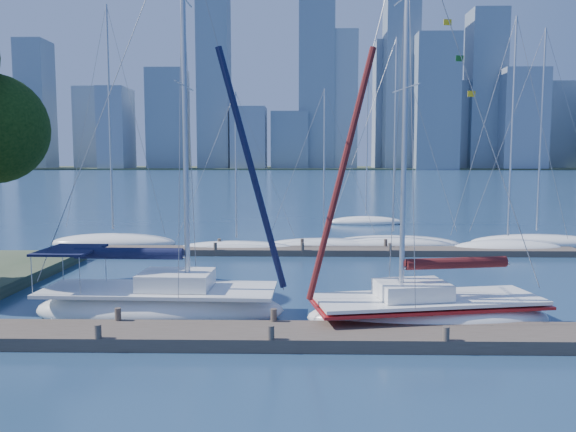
{
  "coord_description": "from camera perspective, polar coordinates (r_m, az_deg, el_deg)",
  "views": [
    {
      "loc": [
        0.8,
        -16.54,
        5.55
      ],
      "look_at": [
        0.4,
        4.0,
        3.46
      ],
      "focal_mm": 35.0,
      "sensor_mm": 36.0,
      "label": 1
    }
  ],
  "objects": [
    {
      "name": "ground",
      "position": [
        17.47,
        -1.6,
        -12.73
      ],
      "size": [
        700.0,
        700.0,
        0.0
      ],
      "primitive_type": "plane",
      "color": "#162C49",
      "rests_on": "ground"
    },
    {
      "name": "near_dock",
      "position": [
        17.41,
        -1.6,
        -12.1
      ],
      "size": [
        26.0,
        2.0,
        0.4
      ],
      "primitive_type": "cube",
      "color": "#463C33",
      "rests_on": "ground"
    },
    {
      "name": "far_dock",
      "position": [
        33.01,
        3.2,
        -3.57
      ],
      "size": [
        30.0,
        1.8,
        0.36
      ],
      "primitive_type": "cube",
      "color": "#463C33",
      "rests_on": "ground"
    },
    {
      "name": "far_shore",
      "position": [
        336.59,
        0.99,
        4.85
      ],
      "size": [
        800.0,
        100.0,
        1.5
      ],
      "primitive_type": "cube",
      "color": "#38472D",
      "rests_on": "ground"
    },
    {
      "name": "sailboat_navy",
      "position": [
        20.37,
        -12.95,
        -6.96
      ],
      "size": [
        8.87,
        3.16,
        14.36
      ],
      "rotation": [
        0.0,
        0.0,
        -0.03
      ],
      "color": "white",
      "rests_on": "ground"
    },
    {
      "name": "sailboat_maroon",
      "position": [
        19.46,
        14.01,
        -7.5
      ],
      "size": [
        8.44,
        4.02,
        13.98
      ],
      "rotation": [
        0.0,
        0.0,
        0.18
      ],
      "color": "white",
      "rests_on": "ground"
    },
    {
      "name": "bg_boat_0",
      "position": [
        37.44,
        -17.29,
        -2.52
      ],
      "size": [
        8.31,
        5.37,
        15.36
      ],
      "rotation": [
        0.0,
        0.0,
        -0.4
      ],
      "color": "white",
      "rests_on": "ground"
    },
    {
      "name": "bg_boat_1",
      "position": [
        34.0,
        -5.23,
        -3.26
      ],
      "size": [
        7.39,
        3.26,
        9.79
      ],
      "rotation": [
        0.0,
        0.0,
        0.2
      ],
      "color": "white",
      "rests_on": "ground"
    },
    {
      "name": "bg_boat_2",
      "position": [
        35.04,
        3.65,
        -2.97
      ],
      "size": [
        7.45,
        4.67,
        10.12
      ],
      "rotation": [
        0.0,
        0.0,
        0.41
      ],
      "color": "white",
      "rests_on": "ground"
    },
    {
      "name": "bg_boat_3",
      "position": [
        35.76,
        10.61,
        -2.79
      ],
      "size": [
        8.72,
        3.77,
        13.27
      ],
      "rotation": [
        0.0,
        0.0,
        0.17
      ],
      "color": "white",
      "rests_on": "ground"
    },
    {
      "name": "bg_boat_4",
      "position": [
        36.06,
        21.4,
        -3.0
      ],
      "size": [
        6.91,
        3.54,
        14.09
      ],
      "rotation": [
        0.0,
        0.0,
        -0.21
      ],
      "color": "white",
      "rests_on": "ground"
    },
    {
      "name": "bg_boat_5",
      "position": [
        39.33,
        23.91,
        -2.42
      ],
      "size": [
        8.55,
        2.41,
        13.97
      ],
      "rotation": [
        0.0,
        0.0,
        -0.02
      ],
      "color": "white",
      "rests_on": "ground"
    },
    {
      "name": "bg_boat_7",
      "position": [
        48.52,
        7.92,
        -0.52
      ],
      "size": [
        6.52,
        3.26,
        12.65
      ],
      "rotation": [
        0.0,
        0.0,
        0.21
      ],
      "color": "white",
      "rests_on": "ground"
    },
    {
      "name": "skyline",
      "position": [
        309.6,
        5.97,
        11.36
      ],
      "size": [
        502.65,
        51.31,
        124.53
      ],
      "color": "slate",
      "rests_on": "ground"
    }
  ]
}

